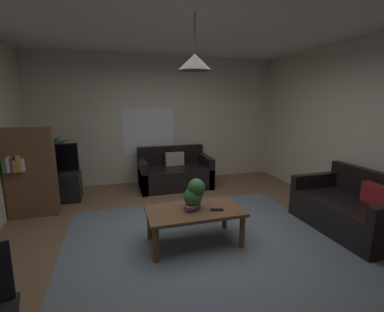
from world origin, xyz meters
name	(u,v)px	position (x,y,z in m)	size (l,w,h in m)	color
floor	(198,237)	(0.00, 0.00, -0.01)	(5.29, 5.44, 0.02)	brown
rug	(203,244)	(0.00, -0.20, 0.00)	(3.44, 2.99, 0.01)	slate
wall_back	(160,120)	(0.00, 2.75, 1.37)	(5.41, 0.06, 2.74)	beige
wall_right	(366,129)	(2.68, 0.00, 1.37)	(0.06, 5.44, 2.74)	beige
ceiling	(200,15)	(0.00, 0.00, 2.75)	(5.29, 5.44, 0.02)	white
window_pane	(149,131)	(-0.27, 2.72, 1.13)	(1.11, 0.01, 1.00)	white
couch_under_window	(174,174)	(0.18, 2.21, 0.27)	(1.47, 0.89, 0.82)	black
couch_right_side	(352,211)	(2.14, -0.40, 0.27)	(0.89, 1.45, 0.82)	black
coffee_table	(194,214)	(-0.10, -0.14, 0.39)	(1.19, 0.66, 0.46)	brown
book_on_table_0	(191,210)	(-0.16, -0.18, 0.47)	(0.13, 0.09, 0.03)	#2D4C8C
book_on_table_1	(190,208)	(-0.16, -0.18, 0.50)	(0.12, 0.11, 0.03)	#72387F
book_on_table_2	(191,206)	(-0.16, -0.18, 0.52)	(0.13, 0.11, 0.02)	#99663F
remote_on_table_0	(217,210)	(0.16, -0.25, 0.47)	(0.05, 0.16, 0.02)	black
potted_plant_on_table	(195,193)	(-0.09, -0.12, 0.67)	(0.27, 0.25, 0.39)	brown
tv_stand	(54,188)	(-2.10, 1.97, 0.25)	(0.90, 0.44, 0.50)	black
tv	(51,159)	(-2.10, 1.95, 0.79)	(0.90, 0.16, 0.56)	black
potted_palm_corner	(53,167)	(-2.16, 2.38, 0.54)	(0.77, 0.77, 1.25)	#4C4C51
bookshelf_corner	(30,173)	(-2.28, 1.39, 0.71)	(0.70, 0.31, 1.40)	brown
pendant_lamp	(195,62)	(-0.10, -0.14, 2.22)	(0.39, 0.39, 0.61)	black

